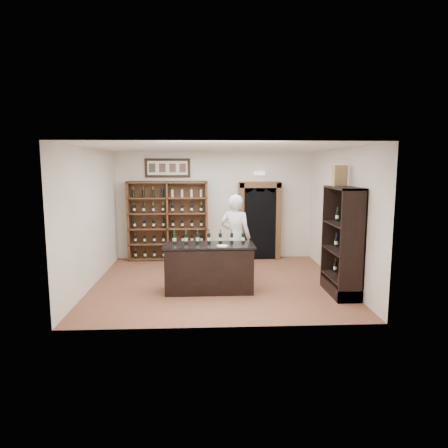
{
  "coord_description": "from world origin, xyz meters",
  "views": [
    {
      "loc": [
        -0.29,
        -8.71,
        2.63
      ],
      "look_at": [
        0.16,
        0.3,
        1.29
      ],
      "focal_mm": 32.0,
      "sensor_mm": 36.0,
      "label": 1
    }
  ],
  "objects_px": {
    "shopkeeper": "(235,237)",
    "side_cabinet": "(343,258)",
    "tasting_counter": "(209,268)",
    "wine_shelf": "(168,221)",
    "counter_bottle_0": "(174,239)",
    "wine_crate": "(340,176)"
  },
  "relations": [
    {
      "from": "wine_shelf",
      "to": "side_cabinet",
      "type": "relative_size",
      "value": 1.0
    },
    {
      "from": "side_cabinet",
      "to": "wine_crate",
      "type": "xyz_separation_m",
      "value": [
        -0.02,
        0.35,
        1.66
      ]
    },
    {
      "from": "tasting_counter",
      "to": "side_cabinet",
      "type": "distance_m",
      "value": 2.75
    },
    {
      "from": "tasting_counter",
      "to": "shopkeeper",
      "type": "distance_m",
      "value": 1.21
    },
    {
      "from": "wine_shelf",
      "to": "wine_crate",
      "type": "bearing_deg",
      "value": -37.21
    },
    {
      "from": "shopkeeper",
      "to": "side_cabinet",
      "type": "bearing_deg",
      "value": 171.78
    },
    {
      "from": "wine_shelf",
      "to": "counter_bottle_0",
      "type": "height_order",
      "value": "wine_shelf"
    },
    {
      "from": "counter_bottle_0",
      "to": "wine_crate",
      "type": "bearing_deg",
      "value": -1.48
    },
    {
      "from": "side_cabinet",
      "to": "wine_crate",
      "type": "relative_size",
      "value": 5.2
    },
    {
      "from": "side_cabinet",
      "to": "shopkeeper",
      "type": "xyz_separation_m",
      "value": [
        -2.11,
        1.22,
        0.23
      ]
    },
    {
      "from": "shopkeeper",
      "to": "wine_crate",
      "type": "bearing_deg",
      "value": 179.11
    },
    {
      "from": "wine_shelf",
      "to": "wine_crate",
      "type": "height_order",
      "value": "wine_crate"
    },
    {
      "from": "shopkeeper",
      "to": "tasting_counter",
      "type": "bearing_deg",
      "value": 77.9
    },
    {
      "from": "shopkeeper",
      "to": "counter_bottle_0",
      "type": "bearing_deg",
      "value": 52.27
    },
    {
      "from": "wine_shelf",
      "to": "tasting_counter",
      "type": "height_order",
      "value": "wine_shelf"
    },
    {
      "from": "tasting_counter",
      "to": "counter_bottle_0",
      "type": "xyz_separation_m",
      "value": [
        -0.72,
        0.13,
        0.61
      ]
    },
    {
      "from": "side_cabinet",
      "to": "counter_bottle_0",
      "type": "bearing_deg",
      "value": 172.82
    },
    {
      "from": "side_cabinet",
      "to": "shopkeeper",
      "type": "height_order",
      "value": "side_cabinet"
    },
    {
      "from": "counter_bottle_0",
      "to": "shopkeeper",
      "type": "distance_m",
      "value": 1.56
    },
    {
      "from": "wine_shelf",
      "to": "tasting_counter",
      "type": "relative_size",
      "value": 1.17
    },
    {
      "from": "tasting_counter",
      "to": "side_cabinet",
      "type": "bearing_deg",
      "value": -6.28
    },
    {
      "from": "wine_shelf",
      "to": "shopkeeper",
      "type": "distance_m",
      "value": 2.65
    }
  ]
}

